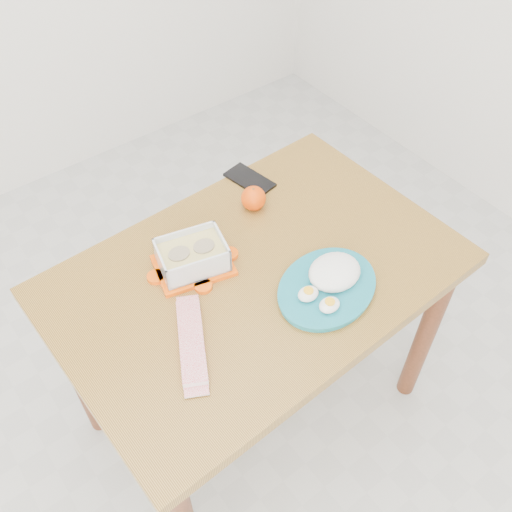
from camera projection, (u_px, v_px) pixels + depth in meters
ground at (225, 453)px, 1.95m from camera, size 3.50×3.50×0.00m
dining_table at (256, 297)px, 1.60m from camera, size 1.09×0.75×0.75m
food_container at (192, 256)px, 1.49m from camera, size 0.23×0.19×0.08m
orange_fruit at (253, 198)px, 1.65m from camera, size 0.07×0.07×0.07m
rice_plate at (330, 281)px, 1.46m from camera, size 0.34×0.34×0.08m
candy_bar at (192, 342)px, 1.35m from camera, size 0.16×0.23×0.02m
smartphone at (250, 180)px, 1.75m from camera, size 0.10×0.17×0.01m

